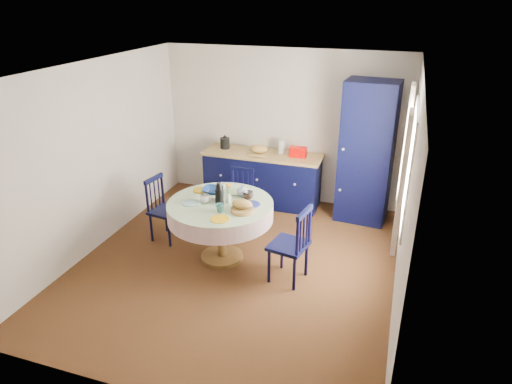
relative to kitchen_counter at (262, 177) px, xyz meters
The scene contains 17 objects.
floor 2.00m from the kitchen_counter, 82.57° to the right, with size 4.50×4.50×0.00m, color black.
ceiling 2.83m from the kitchen_counter, 82.57° to the right, with size 4.50×4.50×0.00m, color white.
wall_back 0.90m from the kitchen_counter, 51.99° to the left, with size 4.00×0.02×2.50m, color silver.
wall_left 2.72m from the kitchen_counter, 132.20° to the right, with size 0.02×4.50×2.50m, color silver.
wall_right 3.07m from the kitchen_counter, 40.58° to the right, with size 0.02×4.50×2.50m, color silver.
window 2.94m from the kitchen_counter, 36.45° to the right, with size 0.10×1.74×1.45m.
kitchen_counter is the anchor object (origin of this frame).
pantry_cabinet 1.77m from the kitchen_counter, ahead, with size 0.80×0.60×2.15m.
dining_table 1.88m from the kitchen_counter, 88.96° to the right, with size 1.36×1.36×1.10m.
chair_left 1.87m from the kitchen_counter, 120.66° to the right, with size 0.46×0.47×0.93m.
chair_far 0.87m from the kitchen_counter, 94.99° to the right, with size 0.40×0.38×0.88m.
chair_right 2.30m from the kitchen_counter, 63.59° to the right, with size 0.50×0.51×0.99m.
mug_a 1.97m from the kitchen_counter, 94.75° to the right, with size 0.13×0.13×0.10m, color silver.
mug_b 2.15m from the kitchen_counter, 86.59° to the right, with size 0.11×0.11×0.10m, color #316B6D.
mug_c 1.73m from the kitchen_counter, 78.63° to the right, with size 0.13×0.13×0.10m, color black.
mug_d 1.52m from the kitchen_counter, 94.10° to the right, with size 0.09×0.09×0.09m, color silver.
cobalt_bowl 1.67m from the kitchen_counter, 96.69° to the right, with size 0.27×0.27×0.07m, color navy.
Camera 1 is at (1.85, -4.77, 3.29)m, focal length 32.00 mm.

